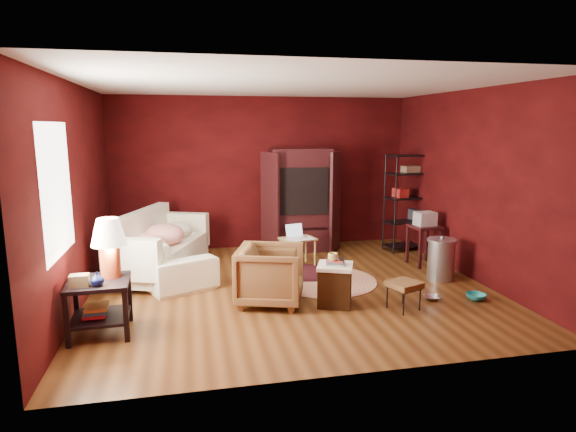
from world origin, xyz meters
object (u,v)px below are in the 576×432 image
side_table (104,265)px  wire_shelving (410,198)px  sofa (158,246)px  armchair (271,272)px  tv_armoire (301,198)px  hamper (335,284)px  laptop_desk (297,241)px

side_table → wire_shelving: wire_shelving is taller
sofa → side_table: 2.11m
armchair → tv_armoire: 2.83m
side_table → tv_armoire: (2.94, 3.06, 0.21)m
sofa → side_table: side_table is taller
sofa → wire_shelving: size_ratio=1.30×
armchair → tv_armoire: tv_armoire is taller
hamper → laptop_desk: bearing=92.3°
side_table → hamper: (2.72, 0.24, -0.49)m
laptop_desk → sofa: bearing=165.9°
tv_armoire → armchair: bearing=-108.9°
hamper → wire_shelving: wire_shelving is taller
sofa → armchair: (1.48, -1.56, -0.03)m
wire_shelving → hamper: bearing=-141.2°
side_table → laptop_desk: side_table is taller
hamper → sofa: bearing=141.6°
sofa → wire_shelving: 4.52m
side_table → laptop_desk: (2.65, 2.05, -0.34)m
tv_armoire → wire_shelving: 1.99m
laptop_desk → tv_armoire: bearing=59.6°
hamper → armchair: bearing=163.6°
sofa → armchair: sofa is taller
side_table → wire_shelving: (4.89, 2.66, 0.21)m
sofa → armchair: bearing=-160.8°
tv_armoire → sofa: bearing=-155.2°
side_table → hamper: side_table is taller
sofa → side_table: (-0.45, -2.04, 0.31)m
sofa → hamper: bearing=-152.5°
sofa → hamper: 2.90m
armchair → laptop_desk: armchair is taller
wire_shelving → tv_armoire: bearing=159.0°
side_table → hamper: 2.77m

